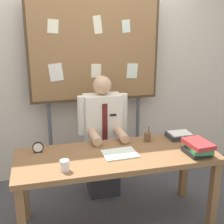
{
  "coord_description": "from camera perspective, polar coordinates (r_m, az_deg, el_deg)",
  "views": [
    {
      "loc": [
        -0.67,
        -2.42,
        1.91
      ],
      "look_at": [
        0.0,
        0.18,
        1.1
      ],
      "focal_mm": 47.57,
      "sensor_mm": 36.0,
      "label": 1
    }
  ],
  "objects": [
    {
      "name": "paper_tray",
      "position": [
        3.2,
        12.93,
        -4.39
      ],
      "size": [
        0.26,
        0.2,
        0.06
      ],
      "color": "#333338",
      "rests_on": "desk"
    },
    {
      "name": "desk",
      "position": [
        2.81,
        0.92,
        -9.68
      ],
      "size": [
        1.85,
        0.71,
        0.75
      ],
      "color": "brown",
      "rests_on": "ground_plane"
    },
    {
      "name": "ground_plane",
      "position": [
        3.16,
        0.86,
        -20.5
      ],
      "size": [
        12.0,
        12.0,
        0.0
      ],
      "primitive_type": "plane",
      "color": "#4C4C51"
    },
    {
      "name": "coffee_mug",
      "position": [
        2.48,
        -9.06,
        -10.11
      ],
      "size": [
        0.08,
        0.08,
        0.09
      ],
      "primitive_type": "cylinder",
      "color": "white",
      "rests_on": "desk"
    },
    {
      "name": "bulletin_board",
      "position": [
        3.48,
        -3.34,
        11.32
      ],
      "size": [
        1.53,
        0.09,
        2.2
      ],
      "color": "#4C3823",
      "rests_on": "ground_plane"
    },
    {
      "name": "open_notebook",
      "position": [
        2.75,
        1.53,
        -8.01
      ],
      "size": [
        0.32,
        0.25,
        0.01
      ],
      "primitive_type": "cube",
      "rotation": [
        0.0,
        0.0,
        0.05
      ],
      "color": "silver",
      "rests_on": "desk"
    },
    {
      "name": "back_wall",
      "position": [
        3.71,
        -3.9,
        8.03
      ],
      "size": [
        6.4,
        0.08,
        2.7
      ],
      "primitive_type": "cube",
      "color": "beige",
      "rests_on": "ground_plane"
    },
    {
      "name": "pen_holder",
      "position": [
        3.05,
        6.84,
        -4.73
      ],
      "size": [
        0.07,
        0.07,
        0.16
      ],
      "color": "brown",
      "rests_on": "desk"
    },
    {
      "name": "desk_clock",
      "position": [
        2.86,
        -14.04,
        -6.67
      ],
      "size": [
        0.1,
        0.04,
        0.1
      ],
      "color": "black",
      "rests_on": "desk"
    },
    {
      "name": "book_stack",
      "position": [
        2.84,
        16.13,
        -6.55
      ],
      "size": [
        0.22,
        0.3,
        0.13
      ],
      "color": "#262626",
      "rests_on": "desk"
    },
    {
      "name": "person",
      "position": [
        3.33,
        -1.75,
        -5.66
      ],
      "size": [
        0.55,
        0.56,
        1.38
      ],
      "color": "#2D2D33",
      "rests_on": "ground_plane"
    }
  ]
}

